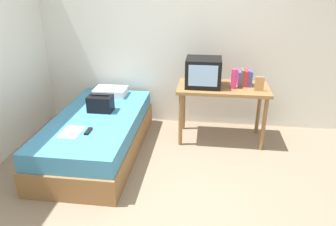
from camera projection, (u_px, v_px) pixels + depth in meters
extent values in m
plane|color=#84705B|center=(156.00, 204.00, 3.08)|extent=(8.00, 8.00, 0.00)
cube|color=silver|center=(177.00, 35.00, 4.38)|extent=(5.20, 0.10, 2.60)
cube|color=olive|center=(99.00, 142.00, 3.94)|extent=(1.00, 2.00, 0.29)
cube|color=teal|center=(97.00, 124.00, 3.84)|extent=(0.97, 1.94, 0.20)
cube|color=olive|center=(223.00, 88.00, 4.04)|extent=(1.16, 0.60, 0.04)
cylinder|color=olive|center=(180.00, 120.00, 4.03)|extent=(0.05, 0.05, 0.71)
cylinder|color=olive|center=(264.00, 124.00, 3.91)|extent=(0.05, 0.05, 0.71)
cylinder|color=olive|center=(184.00, 106.00, 4.46)|extent=(0.05, 0.05, 0.71)
cylinder|color=olive|center=(259.00, 110.00, 4.34)|extent=(0.05, 0.05, 0.71)
cube|color=black|center=(203.00, 72.00, 3.97)|extent=(0.44, 0.38, 0.36)
cube|color=#8CB2E0|center=(203.00, 76.00, 3.79)|extent=(0.35, 0.01, 0.26)
cylinder|color=#E53372|center=(234.00, 79.00, 3.91)|extent=(0.07, 0.07, 0.25)
cube|color=#7A3D89|center=(239.00, 78.00, 4.03)|extent=(0.04, 0.17, 0.19)
cube|color=#337F47|center=(242.00, 77.00, 4.02)|extent=(0.02, 0.15, 0.22)
cube|color=#B72D33|center=(244.00, 78.00, 4.02)|extent=(0.03, 0.16, 0.21)
cube|color=#B72D33|center=(246.00, 78.00, 4.02)|extent=(0.03, 0.16, 0.20)
cube|color=#7A3D89|center=(248.00, 78.00, 4.01)|extent=(0.03, 0.15, 0.21)
cube|color=#2D5699|center=(251.00, 78.00, 4.01)|extent=(0.03, 0.15, 0.20)
cube|color=#B27F4C|center=(259.00, 84.00, 3.83)|extent=(0.11, 0.02, 0.18)
cube|color=silver|center=(111.00, 92.00, 4.46)|extent=(0.44, 0.31, 0.10)
cube|color=black|center=(100.00, 103.00, 3.92)|extent=(0.30, 0.20, 0.20)
cylinder|color=black|center=(100.00, 95.00, 3.87)|extent=(0.24, 0.02, 0.02)
cube|color=white|center=(72.00, 132.00, 3.41)|extent=(0.21, 0.29, 0.01)
cube|color=black|center=(88.00, 131.00, 3.41)|extent=(0.04, 0.16, 0.02)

